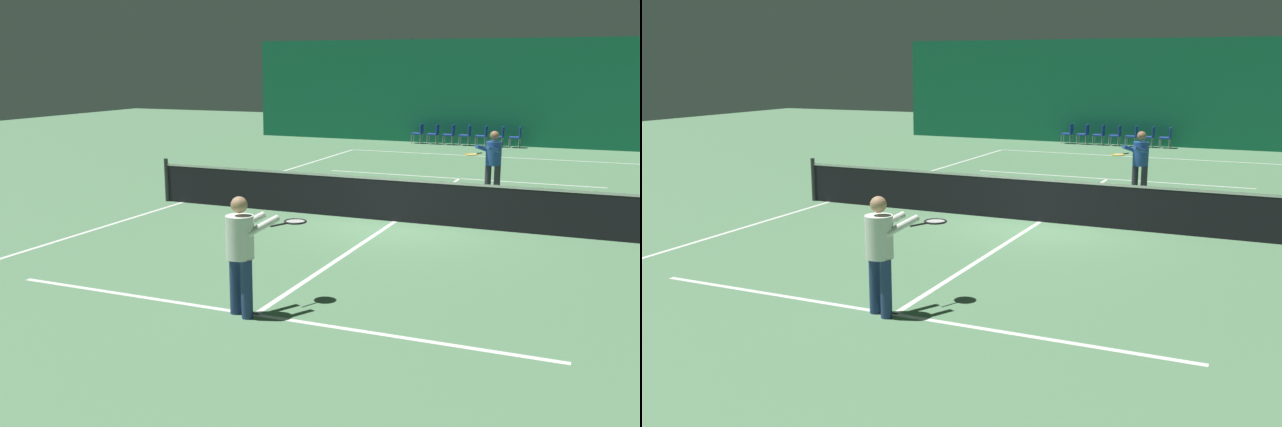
% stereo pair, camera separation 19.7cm
% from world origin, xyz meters
% --- Properties ---
extents(ground_plane, '(60.00, 60.00, 0.00)m').
position_xyz_m(ground_plane, '(0.00, 0.00, 0.00)').
color(ground_plane, '#56845B').
extents(backdrop_curtain, '(23.00, 0.12, 4.38)m').
position_xyz_m(backdrop_curtain, '(0.00, 15.73, 2.19)').
color(backdrop_curtain, '#146042').
rests_on(backdrop_curtain, ground).
extents(court_line_baseline_far, '(11.00, 0.10, 0.00)m').
position_xyz_m(court_line_baseline_far, '(0.00, 11.90, 0.00)').
color(court_line_baseline_far, white).
rests_on(court_line_baseline_far, ground).
extents(court_line_service_far, '(8.25, 0.10, 0.00)m').
position_xyz_m(court_line_service_far, '(0.00, 6.40, 0.00)').
color(court_line_service_far, white).
rests_on(court_line_service_far, ground).
extents(court_line_service_near, '(8.25, 0.10, 0.00)m').
position_xyz_m(court_line_service_near, '(0.00, -6.40, 0.00)').
color(court_line_service_near, white).
rests_on(court_line_service_near, ground).
extents(court_line_sideline_left, '(0.10, 23.80, 0.00)m').
position_xyz_m(court_line_sideline_left, '(-5.50, 0.00, 0.00)').
color(court_line_sideline_left, white).
rests_on(court_line_sideline_left, ground).
extents(court_line_centre, '(0.10, 12.80, 0.00)m').
position_xyz_m(court_line_centre, '(0.00, 0.00, 0.00)').
color(court_line_centre, white).
rests_on(court_line_centre, ground).
extents(tennis_net, '(12.00, 0.10, 1.07)m').
position_xyz_m(tennis_net, '(0.00, 0.00, 0.51)').
color(tennis_net, black).
rests_on(tennis_net, ground).
extents(player_near, '(0.86, 1.38, 1.66)m').
position_xyz_m(player_near, '(-0.13, -6.46, 0.97)').
color(player_near, navy).
rests_on(player_near, ground).
extents(player_far, '(0.85, 1.40, 1.71)m').
position_xyz_m(player_far, '(1.41, 3.64, 1.00)').
color(player_far, '#2D2D38').
rests_on(player_far, ground).
extents(courtside_chair_0, '(0.44, 0.44, 0.84)m').
position_xyz_m(courtside_chair_0, '(-3.72, 15.18, 0.49)').
color(courtside_chair_0, '#99999E').
rests_on(courtside_chair_0, ground).
extents(courtside_chair_1, '(0.44, 0.44, 0.84)m').
position_xyz_m(courtside_chair_1, '(-3.03, 15.18, 0.49)').
color(courtside_chair_1, '#99999E').
rests_on(courtside_chair_1, ground).
extents(courtside_chair_2, '(0.44, 0.44, 0.84)m').
position_xyz_m(courtside_chair_2, '(-2.35, 15.18, 0.49)').
color(courtside_chair_2, '#99999E').
rests_on(courtside_chair_2, ground).
extents(courtside_chair_3, '(0.44, 0.44, 0.84)m').
position_xyz_m(courtside_chair_3, '(-1.67, 15.18, 0.49)').
color(courtside_chair_3, '#99999E').
rests_on(courtside_chair_3, ground).
extents(courtside_chair_4, '(0.44, 0.44, 0.84)m').
position_xyz_m(courtside_chair_4, '(-0.98, 15.18, 0.49)').
color(courtside_chair_4, '#99999E').
rests_on(courtside_chair_4, ground).
extents(courtside_chair_5, '(0.44, 0.44, 0.84)m').
position_xyz_m(courtside_chair_5, '(-0.30, 15.18, 0.49)').
color(courtside_chair_5, '#99999E').
rests_on(courtside_chair_5, ground).
extents(courtside_chair_6, '(0.44, 0.44, 0.84)m').
position_xyz_m(courtside_chair_6, '(0.39, 15.18, 0.49)').
color(courtside_chair_6, '#99999E').
rests_on(courtside_chair_6, ground).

